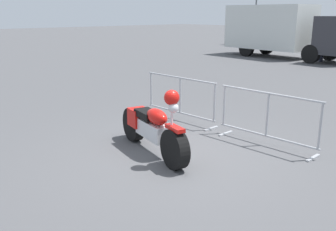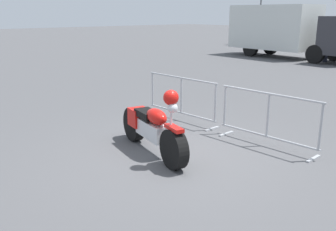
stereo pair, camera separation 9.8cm
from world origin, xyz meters
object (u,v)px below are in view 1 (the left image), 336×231
at_px(parked_car_yellow, 333,39).
at_px(pedestrian, 322,44).
at_px(crowd_barrier_near, 180,98).
at_px(crowd_barrier_far, 267,118).
at_px(parked_car_green, 295,37).
at_px(box_truck, 282,29).
at_px(motorcycle, 152,127).

xyz_separation_m(parked_car_yellow, pedestrian, (2.99, -7.94, 0.22)).
relative_size(crowd_barrier_near, crowd_barrier_far, 1.00).
bearing_deg(crowd_barrier_near, crowd_barrier_far, 0.00).
xyz_separation_m(crowd_barrier_far, pedestrian, (-5.44, 13.57, 0.37)).
bearing_deg(pedestrian, parked_car_green, -58.00).
distance_m(crowd_barrier_near, pedestrian, 13.91).
bearing_deg(parked_car_yellow, pedestrian, -166.48).
bearing_deg(box_truck, parked_car_yellow, 97.58).
distance_m(motorcycle, crowd_barrier_near, 2.26).
distance_m(parked_car_green, pedestrian, 10.28).
bearing_deg(crowd_barrier_far, parked_car_yellow, 111.39).
relative_size(crowd_barrier_near, pedestrian, 1.30).
distance_m(box_truck, pedestrian, 2.55).
xyz_separation_m(crowd_barrier_far, parked_car_green, (-11.58, 21.81, 0.15)).
bearing_deg(parked_car_green, box_truck, -162.85).
bearing_deg(box_truck, motorcycle, -63.07).
bearing_deg(motorcycle, parked_car_green, 126.92).
distance_m(motorcycle, pedestrian, 16.06).
relative_size(motorcycle, pedestrian, 1.38).
bearing_deg(parked_car_yellow, motorcycle, -169.97).
bearing_deg(crowd_barrier_near, parked_car_green, 112.79).
bearing_deg(parked_car_yellow, crowd_barrier_near, -171.48).
xyz_separation_m(crowd_barrier_near, box_truck, (-5.47, 13.61, 1.08)).
relative_size(motorcycle, parked_car_green, 0.54).
bearing_deg(pedestrian, box_truck, -5.53).
bearing_deg(motorcycle, parked_car_yellow, 120.44).
xyz_separation_m(motorcycle, parked_car_green, (-10.37, 23.72, 0.20)).
relative_size(parked_car_green, parked_car_yellow, 1.01).
distance_m(crowd_barrier_far, box_truck, 15.76).
relative_size(motorcycle, parked_car_yellow, 0.55).
relative_size(motorcycle, box_truck, 0.30).
xyz_separation_m(box_truck, parked_car_yellow, (-0.54, 7.90, -0.94)).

